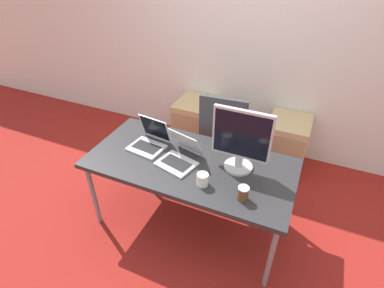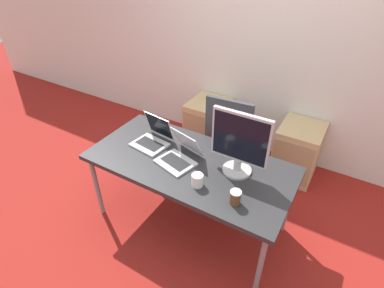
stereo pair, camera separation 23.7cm
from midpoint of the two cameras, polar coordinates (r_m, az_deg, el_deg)
name	(u,v)px [view 1 (the left image)]	position (r m, az deg, el deg)	size (l,w,h in m)	color
ground_plane	(190,220)	(2.93, -2.72, -14.41)	(14.00, 14.00, 0.00)	maroon
wall_back	(246,40)	(3.41, 8.22, 19.05)	(10.00, 0.05, 2.60)	silver
desk	(190,166)	(2.46, -3.15, -4.33)	(1.68, 0.81, 0.71)	#28282B
office_chair	(225,148)	(3.15, 4.09, -0.77)	(0.56, 0.58, 1.05)	#232326
cabinet_left	(196,123)	(3.71, -1.15, 3.90)	(0.43, 0.50, 0.60)	tan
cabinet_right	(286,144)	(3.47, 15.60, -0.05)	(0.43, 0.50, 0.60)	tan
laptop_left	(180,156)	(2.42, -5.15, -2.46)	(0.34, 0.40, 0.23)	silver
laptop_right	(149,141)	(2.62, -10.70, 0.47)	(0.32, 0.33, 0.24)	silver
monitor	(241,141)	(2.23, 6.36, 0.52)	(0.45, 0.23, 0.51)	#B7B7BC
coffee_cup_white	(203,179)	(2.19, -1.08, -6.90)	(0.09, 0.09, 0.10)	white
coffee_cup_brown	(243,193)	(2.09, 6.49, -9.45)	(0.08, 0.08, 0.11)	brown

